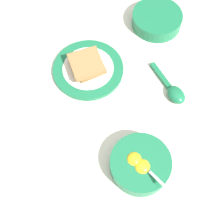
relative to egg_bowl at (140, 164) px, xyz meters
name	(u,v)px	position (x,y,z in m)	size (l,w,h in m)	color
ground_plane	(159,91)	(-0.20, -0.11, -0.02)	(3.00, 3.00, 0.00)	silver
egg_bowl	(140,164)	(0.00, 0.00, 0.00)	(0.15, 0.16, 0.07)	#196B42
toast_plate	(88,69)	(-0.11, -0.30, -0.02)	(0.21, 0.21, 0.01)	#196B42
toast_sandwich	(87,64)	(-0.11, -0.31, 0.01)	(0.12, 0.12, 0.03)	brown
soup_spoon	(173,91)	(-0.22, -0.08, -0.01)	(0.07, 0.16, 0.03)	#196B42
congee_bowl	(157,19)	(-0.38, -0.28, 0.00)	(0.16, 0.16, 0.04)	#196B42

